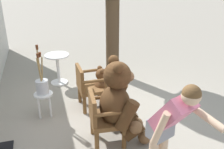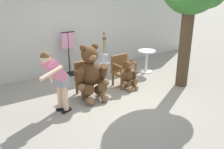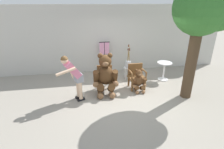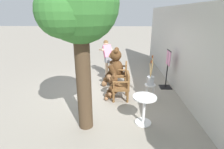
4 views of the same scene
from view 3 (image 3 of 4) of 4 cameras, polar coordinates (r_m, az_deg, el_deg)
The scene contains 12 objects.
ground_plane at distance 5.89m, azimuth 3.77°, elevation -6.60°, with size 60.00×60.00×0.00m, color gray.
back_wall at distance 7.64m, azimuth -0.15°, elevation 11.50°, with size 10.00×0.16×2.80m, color beige.
wooden_chair_left at distance 6.01m, azimuth -2.36°, elevation -1.06°, with size 0.60×0.56×0.86m.
wooden_chair_right at distance 6.24m, azimuth 7.95°, elevation -0.35°, with size 0.58×0.54×0.86m.
teddy_bear_large at distance 5.69m, azimuth -2.15°, elevation -0.07°, with size 0.83×0.81×1.39m.
teddy_bear_small at distance 6.01m, azimuth 8.75°, elevation -1.96°, with size 0.49×0.46×0.81m.
person_visitor at distance 5.30m, azimuth -12.43°, elevation 0.14°, with size 0.76×0.66×1.49m.
white_stool at distance 7.02m, azimuth 5.20°, elevation 1.51°, with size 0.34×0.34×0.46m.
brush_bucket at distance 6.93m, azimuth 5.29°, elevation 3.67°, with size 0.22×0.22×0.92m.
round_side_table at distance 7.12m, azimuth 16.62°, elevation 1.71°, with size 0.56×0.56×0.72m.
patio_tree at distance 5.60m, azimuth 27.73°, elevation 17.64°, with size 1.60×1.53×3.50m.
clothing_display_stand at distance 7.43m, azimuth -2.45°, elevation 5.75°, with size 0.44×0.40×1.36m.
Camera 3 is at (-1.24, -4.99, 2.87)m, focal length 28.00 mm.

